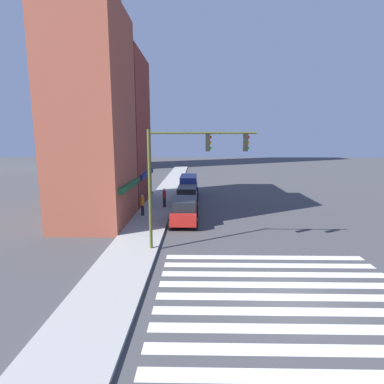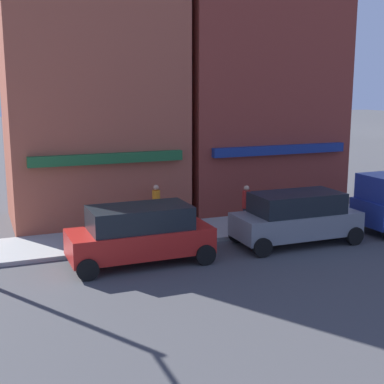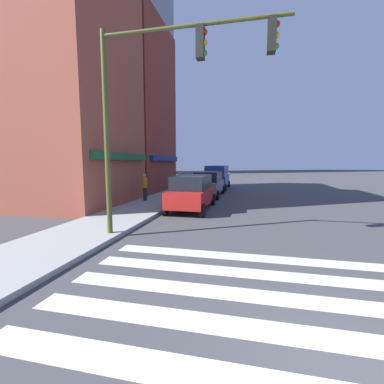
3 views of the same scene
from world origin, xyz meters
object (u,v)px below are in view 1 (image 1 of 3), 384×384
at_px(pedestrian_orange_vest, 142,205).
at_px(suv_red, 184,210).
at_px(pedestrian_red_jacket, 164,197).
at_px(van_blue, 189,185).
at_px(traffic_signal, 187,164).
at_px(suv_grey, 187,196).

bearing_deg(pedestrian_orange_vest, suv_red, 9.98).
height_order(suv_red, pedestrian_red_jacket, suv_red).
distance_m(van_blue, pedestrian_red_jacket, 7.01).
height_order(traffic_signal, pedestrian_red_jacket, traffic_signal).
height_order(suv_red, pedestrian_orange_vest, suv_red).
xyz_separation_m(traffic_signal, suv_red, (5.88, 0.41, -4.06)).
bearing_deg(traffic_signal, pedestrian_orange_vest, 27.60).
bearing_deg(van_blue, traffic_signal, -178.80).
bearing_deg(pedestrian_orange_vest, van_blue, 106.25).
bearing_deg(suv_red, suv_grey, 0.25).
xyz_separation_m(traffic_signal, suv_grey, (11.90, 0.41, -4.06)).
distance_m(traffic_signal, pedestrian_orange_vest, 9.50).
xyz_separation_m(pedestrian_orange_vest, pedestrian_red_jacket, (3.29, -1.48, 0.00)).
xyz_separation_m(suv_grey, pedestrian_orange_vest, (-4.27, 3.58, 0.04)).
xyz_separation_m(suv_grey, pedestrian_red_jacket, (-0.99, 2.10, 0.04)).
bearing_deg(suv_grey, traffic_signal, -177.31).
bearing_deg(suv_grey, pedestrian_orange_vest, 140.76).
xyz_separation_m(traffic_signal, pedestrian_red_jacket, (10.91, 2.51, -4.02)).
bearing_deg(pedestrian_red_jacket, pedestrian_orange_vest, -118.63).
bearing_deg(pedestrian_red_jacket, van_blue, 68.10).
xyz_separation_m(suv_red, pedestrian_red_jacket, (5.03, 2.10, 0.04)).
distance_m(traffic_signal, van_blue, 18.01).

